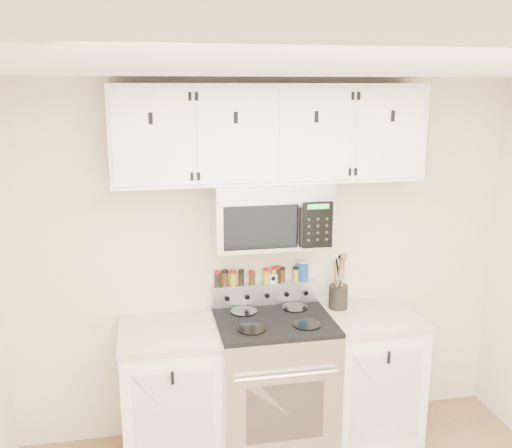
{
  "coord_description": "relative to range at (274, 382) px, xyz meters",
  "views": [
    {
      "loc": [
        -0.8,
        -2.0,
        2.44
      ],
      "look_at": [
        -0.12,
        1.45,
        1.59
      ],
      "focal_mm": 40.0,
      "sensor_mm": 36.0,
      "label": 1
    }
  ],
  "objects": [
    {
      "name": "spice_jar_5",
      "position": [
        0.01,
        0.28,
        0.67
      ],
      "size": [
        0.04,
        0.04,
        0.11
      ],
      "color": "gold",
      "rests_on": "range"
    },
    {
      "name": "spice_jar_8",
      "position": [
        0.12,
        0.28,
        0.67
      ],
      "size": [
        0.04,
        0.04,
        0.11
      ],
      "color": "#412D0F",
      "rests_on": "range"
    },
    {
      "name": "spice_jar_3",
      "position": [
        -0.17,
        0.28,
        0.67
      ],
      "size": [
        0.04,
        0.04,
        0.11
      ],
      "color": "black",
      "rests_on": "range"
    },
    {
      "name": "spice_jar_7",
      "position": [
        0.09,
        0.28,
        0.67
      ],
      "size": [
        0.05,
        0.05,
        0.12
      ],
      "color": "black",
      "rests_on": "range"
    },
    {
      "name": "microwave",
      "position": [
        0.0,
        0.13,
        1.14
      ],
      "size": [
        0.76,
        0.44,
        0.42
      ],
      "color": "#9E9EA3",
      "rests_on": "back_wall"
    },
    {
      "name": "base_cabinet_right",
      "position": [
        0.69,
        0.02,
        -0.03
      ],
      "size": [
        0.64,
        0.62,
        0.92
      ],
      "color": "white",
      "rests_on": "floor"
    },
    {
      "name": "back_wall",
      "position": [
        0.0,
        0.32,
        0.76
      ],
      "size": [
        3.5,
        0.01,
        2.5
      ],
      "primitive_type": "cube",
      "color": "beige",
      "rests_on": "floor"
    },
    {
      "name": "salt_canister",
      "position": [
        0.27,
        0.28,
        0.69
      ],
      "size": [
        0.08,
        0.08,
        0.15
      ],
      "color": "#154491",
      "rests_on": "range"
    },
    {
      "name": "spice_jar_6",
      "position": [
        0.06,
        0.28,
        0.67
      ],
      "size": [
        0.04,
        0.04,
        0.11
      ],
      "color": "yellow",
      "rests_on": "range"
    },
    {
      "name": "ceiling",
      "position": [
        0.0,
        -1.43,
        2.01
      ],
      "size": [
        3.5,
        3.5,
        0.01
      ],
      "primitive_type": "cube",
      "color": "white",
      "rests_on": "back_wall"
    },
    {
      "name": "base_cabinet_left",
      "position": [
        -0.69,
        0.02,
        -0.03
      ],
      "size": [
        0.64,
        0.62,
        0.92
      ],
      "color": "white",
      "rests_on": "floor"
    },
    {
      "name": "spice_jar_1",
      "position": [
        -0.29,
        0.28,
        0.67
      ],
      "size": [
        0.05,
        0.05,
        0.11
      ],
      "color": "#3E2A0F",
      "rests_on": "range"
    },
    {
      "name": "spice_jar_0",
      "position": [
        -0.34,
        0.28,
        0.67
      ],
      "size": [
        0.05,
        0.05,
        0.11
      ],
      "color": "black",
      "rests_on": "range"
    },
    {
      "name": "spice_jar_2",
      "position": [
        -0.23,
        0.28,
        0.67
      ],
      "size": [
        0.05,
        0.05,
        0.1
      ],
      "color": "gold",
      "rests_on": "range"
    },
    {
      "name": "range",
      "position": [
        0.0,
        0.0,
        0.0
      ],
      "size": [
        0.76,
        0.65,
        1.1
      ],
      "color": "#B7B7BA",
      "rests_on": "floor"
    },
    {
      "name": "utensil_crock",
      "position": [
        0.5,
        0.16,
        0.53
      ],
      "size": [
        0.13,
        0.13,
        0.39
      ],
      "color": "black",
      "rests_on": "base_cabinet_right"
    },
    {
      "name": "upper_cabinets",
      "position": [
        -0.0,
        0.15,
        1.66
      ],
      "size": [
        2.0,
        0.35,
        0.62
      ],
      "color": "white",
      "rests_on": "back_wall"
    },
    {
      "name": "spice_jar_9",
      "position": [
        0.22,
        0.28,
        0.67
      ],
      "size": [
        0.04,
        0.04,
        0.1
      ],
      "color": "gold",
      "rests_on": "range"
    },
    {
      "name": "kitchen_timer",
      "position": [
        0.05,
        0.28,
        0.65
      ],
      "size": [
        0.06,
        0.05,
        0.06
      ],
      "primitive_type": "cube",
      "rotation": [
        0.0,
        0.0,
        0.09
      ],
      "color": "silver",
      "rests_on": "range"
    },
    {
      "name": "spice_jar_4",
      "position": [
        -0.09,
        0.28,
        0.66
      ],
      "size": [
        0.04,
        0.04,
        0.1
      ],
      "color": "#422710",
      "rests_on": "range"
    }
  ]
}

